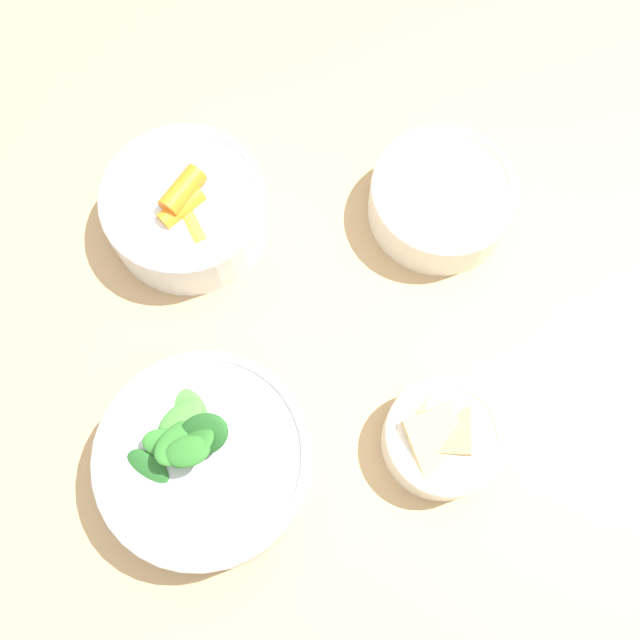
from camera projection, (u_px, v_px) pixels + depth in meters
name	position (u px, v px, depth m)	size (l,w,h in m)	color
ground_plane	(304.00, 424.00, 1.45)	(10.00, 10.00, 0.00)	brown
dining_table	(293.00, 328.00, 0.84)	(1.22, 1.08, 0.74)	tan
bowl_carrots	(186.00, 208.00, 0.74)	(0.17, 0.17, 0.08)	silver
bowl_greens	(205.00, 460.00, 0.66)	(0.20, 0.20, 0.11)	silver
bowl_beans_hotdog	(441.00, 200.00, 0.75)	(0.15, 0.15, 0.06)	silver
bowl_cookies	(442.00, 439.00, 0.67)	(0.11, 0.11, 0.06)	silver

